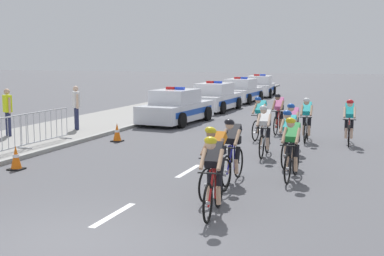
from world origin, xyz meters
TOP-DOWN VIEW (x-y plane):
  - ground_plane at (0.00, 0.00)m, footprint 160.00×160.00m
  - sidewalk_slab at (-6.93, 14.00)m, footprint 4.00×60.00m
  - kerb_edge at (-5.01, 14.00)m, footprint 0.16×60.00m
  - lane_markings_centre at (0.00, 5.61)m, footprint 0.14×17.60m
  - cyclist_lead at (1.75, 2.25)m, footprint 0.45×1.72m
  - cyclist_second at (1.41, 3.46)m, footprint 0.45×1.72m
  - cyclist_third at (1.38, 4.85)m, footprint 0.42×1.72m
  - cyclist_fourth at (2.64, 5.60)m, footprint 0.42×1.72m
  - cyclist_fifth at (2.29, 7.20)m, footprint 0.43×1.72m
  - cyclist_sixth at (1.39, 8.29)m, footprint 0.43×1.72m
  - cyclist_seventh at (2.06, 9.15)m, footprint 0.43×1.72m
  - cyclist_eighth at (3.59, 11.25)m, footprint 0.44×1.72m
  - cyclist_ninth at (2.17, 11.43)m, footprint 0.43×1.72m
  - cyclist_tenth at (0.56, 11.37)m, footprint 0.45×1.72m
  - cyclist_eleventh at (0.91, 12.97)m, footprint 0.42×1.72m
  - police_car_nearest at (-3.88, 14.46)m, footprint 2.24×4.52m
  - police_car_second at (-3.88, 19.99)m, footprint 2.11×4.45m
  - police_car_third at (-3.88, 25.48)m, footprint 2.11×4.46m
  - police_car_furthest at (-3.87, 30.75)m, footprint 2.30×4.54m
  - crowd_barrier_middle at (-5.59, 5.29)m, footprint 0.57×2.32m
  - crowd_barrier_rear at (-5.59, 7.38)m, footprint 0.58×2.32m
  - traffic_cone_near at (-3.94, 9.14)m, footprint 0.36×0.36m
  - traffic_cone_mid at (-4.26, 4.22)m, footprint 0.36×0.36m
  - spectator_closest at (-7.78, 8.26)m, footprint 0.48×0.38m
  - spectator_middle at (-6.42, 10.51)m, footprint 0.43×0.42m

SIDE VIEW (x-z plane):
  - ground_plane at x=0.00m, z-range 0.00..0.00m
  - lane_markings_centre at x=0.00m, z-range 0.00..0.01m
  - sidewalk_slab at x=-6.93m, z-range 0.00..0.12m
  - kerb_edge at x=-5.01m, z-range 0.00..0.13m
  - traffic_cone_near at x=-3.94m, z-range -0.01..0.63m
  - traffic_cone_mid at x=-4.26m, z-range -0.01..0.63m
  - crowd_barrier_middle at x=-5.59m, z-range 0.11..1.18m
  - crowd_barrier_rear at x=-5.59m, z-range 0.11..1.18m
  - police_car_nearest at x=-3.88m, z-range -0.12..1.48m
  - police_car_second at x=-3.88m, z-range -0.12..1.48m
  - police_car_third at x=-3.88m, z-range -0.12..1.48m
  - police_car_furthest at x=-3.87m, z-range -0.12..1.48m
  - cyclist_lead at x=1.75m, z-range 0.00..1.57m
  - cyclist_second at x=1.41m, z-range 0.00..1.57m
  - cyclist_third at x=1.38m, z-range 0.00..1.57m
  - cyclist_fourth at x=2.64m, z-range 0.00..1.57m
  - cyclist_fifth at x=2.29m, z-range 0.00..1.57m
  - cyclist_sixth at x=1.39m, z-range 0.00..1.57m
  - cyclist_seventh at x=2.06m, z-range 0.00..1.57m
  - cyclist_eighth at x=3.59m, z-range 0.00..1.57m
  - cyclist_ninth at x=2.17m, z-range 0.00..1.57m
  - cyclist_tenth at x=0.56m, z-range 0.00..1.57m
  - cyclist_eleventh at x=0.91m, z-range 0.00..1.57m
  - spectator_closest at x=-7.78m, z-range 0.25..1.92m
  - spectator_middle at x=-6.42m, z-range 0.25..1.92m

